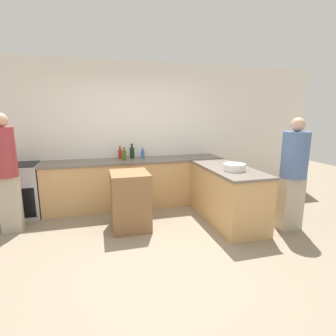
% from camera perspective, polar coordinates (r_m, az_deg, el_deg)
% --- Properties ---
extents(ground_plane, '(14.00, 14.00, 0.00)m').
position_cam_1_polar(ground_plane, '(3.53, -2.05, -17.73)').
color(ground_plane, gray).
extents(wall_back, '(8.00, 0.06, 2.70)m').
position_cam_1_polar(wall_back, '(5.23, -7.74, 7.45)').
color(wall_back, white).
rests_on(wall_back, ground_plane).
extents(counter_back, '(3.31, 0.67, 0.89)m').
position_cam_1_polar(counter_back, '(5.03, -6.92, -3.14)').
color(counter_back, tan).
rests_on(counter_back, ground_plane).
extents(counter_peninsula, '(0.69, 1.63, 0.89)m').
position_cam_1_polar(counter_peninsula, '(4.40, 12.60, -5.54)').
color(counter_peninsula, tan).
rests_on(counter_peninsula, ground_plane).
extents(range_oven, '(0.61, 0.65, 0.90)m').
position_cam_1_polar(range_oven, '(5.14, -29.17, -4.23)').
color(range_oven, '#ADADB2').
rests_on(range_oven, ground_plane).
extents(island_table, '(0.56, 0.62, 0.88)m').
position_cam_1_polar(island_table, '(4.06, -8.24, -6.99)').
color(island_table, brown).
rests_on(island_table, ground_plane).
extents(mixing_bowl, '(0.33, 0.33, 0.11)m').
position_cam_1_polar(mixing_bowl, '(4.06, 14.24, 0.17)').
color(mixing_bowl, white).
rests_on(mixing_bowl, counter_peninsula).
extents(olive_oil_bottle, '(0.08, 0.08, 0.24)m').
position_cam_1_polar(olive_oil_bottle, '(4.91, -9.49, 2.83)').
color(olive_oil_bottle, '#475B1E').
rests_on(olive_oil_bottle, counter_back).
extents(wine_bottle_dark, '(0.09, 0.09, 0.28)m').
position_cam_1_polar(wine_bottle_dark, '(5.08, -7.82, 3.38)').
color(wine_bottle_dark, black).
rests_on(wine_bottle_dark, counter_back).
extents(hot_sauce_bottle, '(0.07, 0.07, 0.24)m').
position_cam_1_polar(hot_sauce_bottle, '(5.08, -10.38, 3.12)').
color(hot_sauce_bottle, red).
rests_on(hot_sauce_bottle, counter_back).
extents(water_bottle_blue, '(0.07, 0.07, 0.19)m').
position_cam_1_polar(water_bottle_blue, '(5.11, -5.52, 3.08)').
color(water_bottle_blue, '#386BB7').
rests_on(water_bottle_blue, counter_back).
extents(person_by_range, '(0.31, 0.31, 1.75)m').
position_cam_1_polar(person_by_range, '(4.42, -31.78, -0.12)').
color(person_by_range, '#ADA38E').
rests_on(person_by_range, ground_plane).
extents(person_at_peninsula, '(0.37, 0.37, 1.68)m').
position_cam_1_polar(person_at_peninsula, '(4.28, 25.62, -0.60)').
color(person_at_peninsula, '#ADA38E').
rests_on(person_at_peninsula, ground_plane).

